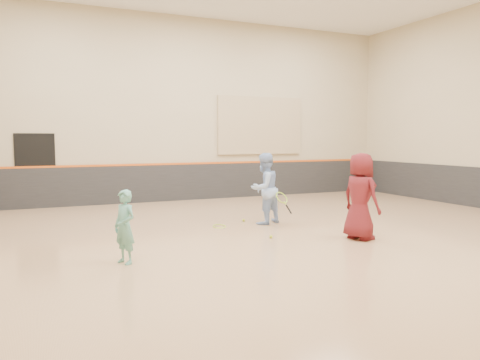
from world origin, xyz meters
name	(u,v)px	position (x,y,z in m)	size (l,w,h in m)	color
room	(266,196)	(0.00, 0.00, 0.81)	(15.04, 12.04, 6.22)	tan
wainscot_back	(184,182)	(0.00, 5.97, 0.60)	(14.90, 0.04, 1.20)	#232326
accent_stripe	(184,164)	(0.00, 5.96, 1.22)	(14.90, 0.03, 0.06)	#D85914
acoustic_panel	(260,126)	(2.80, 5.95, 2.50)	(3.20, 0.08, 2.00)	tan
doorway	(36,171)	(-4.50, 5.98, 1.10)	(1.10, 0.05, 2.20)	black
girl	(125,227)	(-3.21, -1.20, 0.61)	(0.45, 0.29, 1.22)	#65AFA0
instructor	(264,189)	(0.50, 1.07, 0.85)	(0.83, 0.65, 1.71)	#9ABAEE
young_man	(360,196)	(1.51, -1.26, 0.88)	(0.86, 0.56, 1.77)	maroon
held_racket	(282,198)	(0.76, 0.68, 0.67)	(0.51, 0.51, 0.59)	#9AC82C
spare_racket	(219,224)	(-0.64, 1.12, 0.06)	(0.70, 0.70, 0.12)	#94B828
ball_under_racket	(271,237)	(-0.11, -0.46, 0.03)	(0.07, 0.07, 0.07)	#C2D531
ball_in_hand	(372,187)	(1.63, -1.47, 1.09)	(0.07, 0.07, 0.07)	yellow
ball_beside_spare	(244,220)	(0.16, 1.53, 0.03)	(0.07, 0.07, 0.07)	#B0C62E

